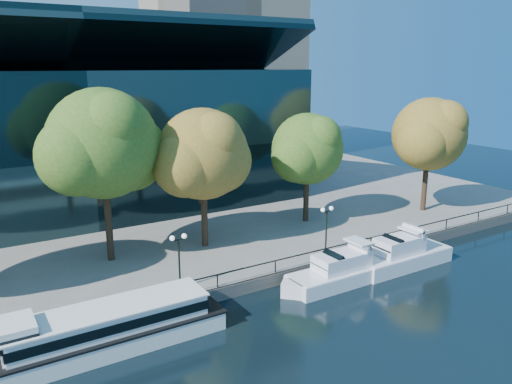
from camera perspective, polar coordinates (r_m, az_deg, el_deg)
ground at (r=34.51m, az=-1.83°, el=-14.25°), size 160.00×160.00×0.00m
promenade at (r=66.45m, az=-17.64°, el=-0.30°), size 90.00×67.08×1.00m
railing at (r=36.23m, az=-4.45°, el=-9.42°), size 88.20×0.08×0.99m
convention_building at (r=59.71m, az=-20.84°, el=5.70°), size 50.00×24.57×21.43m
tour_boat at (r=31.88m, az=-17.96°, el=-14.86°), size 16.42×3.66×3.11m
cruiser_near at (r=39.73m, az=9.77°, el=-8.88°), size 10.98×2.83×3.18m
cruiser_far at (r=43.62m, az=15.99°, el=-6.96°), size 10.38×2.88×3.39m
tree_2 at (r=40.53m, az=-16.85°, el=5.05°), size 10.80×8.85×13.91m
tree_3 at (r=42.51m, az=-5.87°, el=4.12°), size 9.72×7.97×12.09m
tree_4 at (r=49.83m, az=6.05°, el=4.74°), size 8.90×7.29×10.99m
tree_5 at (r=56.44m, az=19.31°, el=6.09°), size 9.70×7.95×12.24m
lamp_1 at (r=35.61m, az=-8.83°, el=-6.44°), size 1.26×0.36×4.03m
lamp_2 at (r=42.22m, az=8.08°, el=-3.07°), size 1.26×0.36×4.03m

